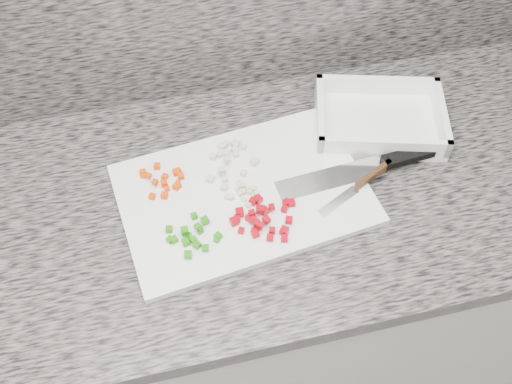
{
  "coord_description": "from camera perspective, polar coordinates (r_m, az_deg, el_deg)",
  "views": [
    {
      "loc": [
        -0.05,
        0.79,
        1.81
      ],
      "look_at": [
        0.1,
        1.41,
        0.94
      ],
      "focal_mm": 40.0,
      "sensor_mm": 36.0,
      "label": 1
    }
  ],
  "objects": [
    {
      "name": "green_pepper_pile",
      "position": [
        1.04,
        -6.37,
        -4.33
      ],
      "size": [
        0.1,
        0.09,
        0.02
      ],
      "color": "#247E0B",
      "rests_on": "cutting_board"
    },
    {
      "name": "chef_knife",
      "position": [
        1.17,
        13.01,
        2.93
      ],
      "size": [
        0.37,
        0.07,
        0.02
      ],
      "rotation": [
        0.0,
        0.0,
        0.08
      ],
      "color": "white",
      "rests_on": "cutting_board"
    },
    {
      "name": "onion_pile",
      "position": [
        1.14,
        -2.64,
        3.3
      ],
      "size": [
        0.11,
        0.12,
        0.02
      ],
      "color": "beige",
      "rests_on": "cutting_board"
    },
    {
      "name": "cutting_board",
      "position": [
        1.11,
        -1.24,
        -0.22
      ],
      "size": [
        0.51,
        0.37,
        0.02
      ],
      "primitive_type": "cube",
      "rotation": [
        0.0,
        0.0,
        0.12
      ],
      "color": "white",
      "rests_on": "countertop"
    },
    {
      "name": "paring_knife",
      "position": [
        1.13,
        10.81,
        1.07
      ],
      "size": [
        0.18,
        0.1,
        0.02
      ],
      "rotation": [
        0.0,
        0.0,
        0.46
      ],
      "color": "white",
      "rests_on": "cutting_board"
    },
    {
      "name": "red_pepper_pile",
      "position": [
        1.06,
        0.58,
        -2.48
      ],
      "size": [
        0.13,
        0.11,
        0.02
      ],
      "color": "#A6020E",
      "rests_on": "cutting_board"
    },
    {
      "name": "cabinet",
      "position": [
        1.52,
        -3.95,
        -10.95
      ],
      "size": [
        3.92,
        0.62,
        0.86
      ],
      "primitive_type": "cube",
      "color": "silver",
      "rests_on": "ground"
    },
    {
      "name": "tray",
      "position": [
        1.25,
        12.2,
        7.06
      ],
      "size": [
        0.31,
        0.26,
        0.06
      ],
      "rotation": [
        0.0,
        0.0,
        -0.27
      ],
      "color": "white",
      "rests_on": "countertop"
    },
    {
      "name": "countertop",
      "position": [
        1.13,
        -5.22,
        -1.27
      ],
      "size": [
        3.96,
        0.64,
        0.04
      ],
      "primitive_type": "cube",
      "color": "#605B54",
      "rests_on": "cabinet"
    },
    {
      "name": "garlic_pile",
      "position": [
        1.09,
        -1.28,
        -0.18
      ],
      "size": [
        0.07,
        0.06,
        0.01
      ],
      "color": "beige",
      "rests_on": "cutting_board"
    },
    {
      "name": "carrot_pile",
      "position": [
        1.13,
        -9.17,
        1.19
      ],
      "size": [
        0.08,
        0.09,
        0.02
      ],
      "color": "#E54004",
      "rests_on": "cutting_board"
    }
  ]
}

